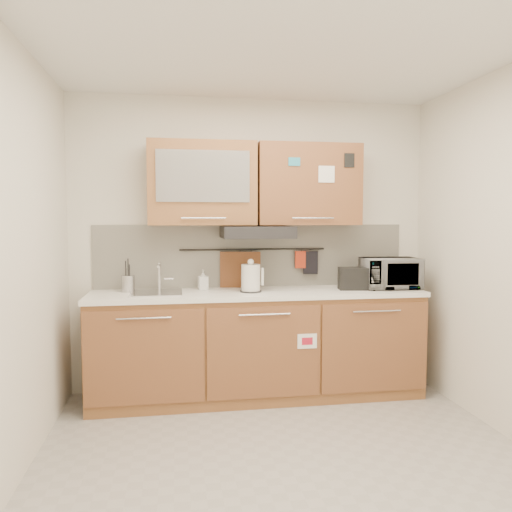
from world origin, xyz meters
name	(u,v)px	position (x,y,z in m)	size (l,w,h in m)	color
floor	(289,463)	(0.00, 0.00, 0.00)	(3.20, 3.20, 0.00)	#9E9993
ceiling	(291,38)	(0.00, 0.00, 2.60)	(3.20, 3.20, 0.00)	white
wall_back	(252,245)	(0.00, 1.50, 1.30)	(3.20, 3.20, 0.00)	silver
wall_left	(11,261)	(-1.60, 0.00, 1.30)	(3.00, 3.00, 0.00)	silver
base_cabinet	(258,350)	(0.00, 1.19, 0.41)	(2.80, 0.64, 0.88)	#946034
countertop	(258,293)	(0.00, 1.19, 0.90)	(2.82, 0.62, 0.04)	white
backsplash	(253,256)	(0.00, 1.49, 1.20)	(2.80, 0.02, 0.56)	silver
upper_cabinets	(255,184)	(0.00, 1.32, 1.83)	(1.82, 0.37, 0.70)	#946034
range_hood	(257,232)	(0.00, 1.25, 1.42)	(0.60, 0.46, 0.10)	black
sink	(157,293)	(-0.85, 1.21, 0.92)	(0.42, 0.40, 0.26)	silver
utensil_rail	(253,249)	(0.00, 1.45, 1.26)	(0.02, 0.02, 1.30)	black
utensil_crock	(128,283)	(-1.09, 1.32, 0.99)	(0.15, 0.15, 0.28)	#ADACB1
kettle	(251,279)	(-0.07, 1.15, 1.03)	(0.20, 0.18, 0.28)	silver
toaster	(353,278)	(0.83, 1.15, 1.02)	(0.27, 0.19, 0.19)	black
microwave	(390,273)	(1.18, 1.17, 1.05)	(0.48, 0.33, 0.27)	#999999
soap_bottle	(203,280)	(-0.46, 1.34, 1.01)	(0.08, 0.08, 0.17)	#999999
cutting_board	(240,277)	(-0.12, 1.44, 1.02)	(0.36, 0.03, 0.45)	brown
oven_mitt	(251,262)	(-0.02, 1.44, 1.14)	(0.12, 0.03, 0.19)	navy
dark_pouch	(310,263)	(0.53, 1.44, 1.14)	(0.13, 0.04, 0.21)	black
pot_holder	(302,260)	(0.45, 1.44, 1.16)	(0.13, 0.02, 0.15)	#B43018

